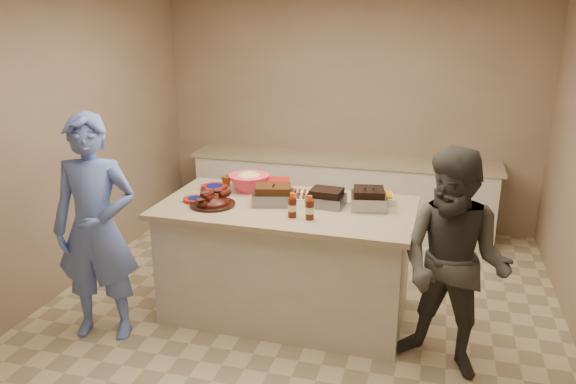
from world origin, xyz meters
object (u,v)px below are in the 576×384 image
(rib_platter, at_px, (213,205))
(bbq_bottle_b, at_px, (310,219))
(island, at_px, (287,312))
(coleslaw_bowl, at_px, (249,190))
(guest_gray, at_px, (444,367))
(bbq_bottle_a, at_px, (292,217))
(guest_blue, at_px, (107,332))
(mustard_bottle, at_px, (280,202))
(roasting_pan, at_px, (368,208))
(plastic_cup, at_px, (227,185))

(rib_platter, distance_m, bbq_bottle_b, 0.86)
(island, height_order, rib_platter, rib_platter)
(coleslaw_bowl, relative_size, guest_gray, 0.22)
(island, height_order, bbq_bottle_a, bbq_bottle_a)
(coleslaw_bowl, distance_m, guest_blue, 1.69)
(mustard_bottle, height_order, guest_blue, mustard_bottle)
(coleslaw_bowl, xyz_separation_m, mustard_bottle, (0.36, -0.25, 0.00))
(roasting_pan, bearing_deg, plastic_cup, 158.15)
(island, bearing_deg, roasting_pan, 10.33)
(guest_blue, bearing_deg, island, 15.49)
(rib_platter, relative_size, bbq_bottle_b, 1.97)
(mustard_bottle, bearing_deg, island, -39.72)
(rib_platter, bearing_deg, mustard_bottle, 23.21)
(island, xyz_separation_m, coleslaw_bowl, (-0.43, 0.31, 1.00))
(roasting_pan, xyz_separation_m, bbq_bottle_b, (-0.40, -0.38, 0.00))
(island, bearing_deg, bbq_bottle_b, -45.21)
(roasting_pan, bearing_deg, rib_platter, -177.60)
(roasting_pan, height_order, bbq_bottle_b, bbq_bottle_b)
(bbq_bottle_b, xyz_separation_m, guest_gray, (1.08, -0.20, -1.00))
(roasting_pan, height_order, coleslaw_bowl, coleslaw_bowl)
(island, xyz_separation_m, rib_platter, (-0.59, -0.16, 1.00))
(mustard_bottle, relative_size, guest_gray, 0.07)
(roasting_pan, distance_m, bbq_bottle_b, 0.56)
(mustard_bottle, xyz_separation_m, plastic_cup, (-0.61, 0.34, -0.00))
(bbq_bottle_a, xyz_separation_m, mustard_bottle, (-0.19, 0.32, 0.00))
(bbq_bottle_a, bearing_deg, coleslaw_bowl, 134.22)
(bbq_bottle_b, bearing_deg, roasting_pan, 43.72)
(bbq_bottle_a, xyz_separation_m, guest_blue, (-1.47, -0.44, -1.00))
(rib_platter, distance_m, plastic_cup, 0.57)
(rib_platter, xyz_separation_m, roasting_pan, (1.25, 0.28, 0.00))
(guest_gray, bearing_deg, bbq_bottle_a, -167.91)
(roasting_pan, height_order, guest_gray, roasting_pan)
(guest_blue, relative_size, guest_gray, 1.09)
(rib_platter, xyz_separation_m, bbq_bottle_a, (0.71, -0.10, 0.00))
(coleslaw_bowl, xyz_separation_m, bbq_bottle_b, (0.69, -0.58, 0.00))
(guest_gray, bearing_deg, rib_platter, -167.15)
(roasting_pan, distance_m, mustard_bottle, 0.74)
(plastic_cup, bearing_deg, guest_blue, -121.22)
(coleslaw_bowl, distance_m, mustard_bottle, 0.44)
(mustard_bottle, bearing_deg, bbq_bottle_a, -59.21)
(island, bearing_deg, mustard_bottle, 141.18)
(plastic_cup, height_order, guest_blue, plastic_cup)
(coleslaw_bowl, height_order, plastic_cup, coleslaw_bowl)
(mustard_bottle, height_order, guest_gray, mustard_bottle)
(guest_blue, xyz_separation_m, guest_gray, (2.70, 0.23, 0.00))
(bbq_bottle_a, xyz_separation_m, guest_gray, (1.23, -0.21, -1.00))
(roasting_pan, xyz_separation_m, bbq_bottle_a, (-0.54, -0.37, 0.00))
(bbq_bottle_a, relative_size, guest_gray, 0.12)
(island, height_order, plastic_cup, plastic_cup)
(roasting_pan, distance_m, guest_blue, 2.39)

